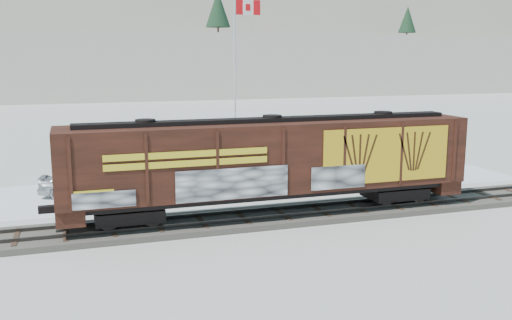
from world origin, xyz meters
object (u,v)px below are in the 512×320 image
object	(u,v)px
hopper_railcar	(272,159)
car_dark	(306,176)
flagpole	(237,106)
car_silver	(83,181)
car_white	(125,177)

from	to	relation	value
hopper_railcar	car_dark	bearing A→B (deg)	53.52
hopper_railcar	car_dark	world-z (taller)	hopper_railcar
hopper_railcar	flagpole	bearing A→B (deg)	81.10
flagpole	car_silver	world-z (taller)	flagpole
flagpole	car_white	world-z (taller)	flagpole
flagpole	car_dark	size ratio (longest dim) A/B	2.56
hopper_railcar	car_dark	size ratio (longest dim) A/B	4.28
hopper_railcar	car_silver	distance (m)	11.76
car_white	hopper_railcar	bearing A→B (deg)	-131.83
hopper_railcar	car_silver	world-z (taller)	hopper_railcar
hopper_railcar	car_dark	xyz separation A→B (m)	(4.26, 5.77, -2.28)
flagpole	car_white	size ratio (longest dim) A/B	2.31
car_white	car_dark	size ratio (longest dim) A/B	1.11
flagpole	car_silver	distance (m)	12.41
car_silver	hopper_railcar	bearing A→B (deg)	-120.62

